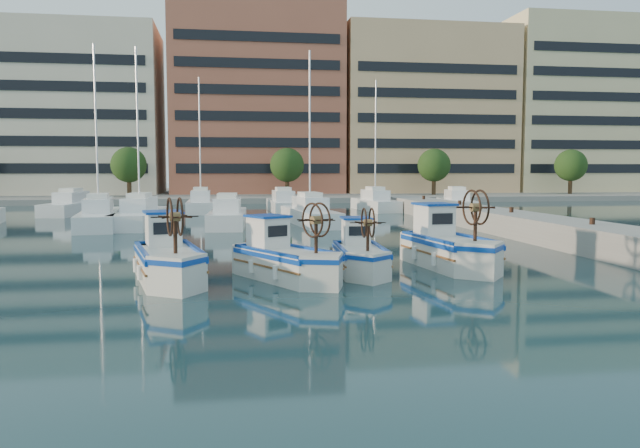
{
  "coord_description": "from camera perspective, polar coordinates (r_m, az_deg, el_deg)",
  "views": [
    {
      "loc": [
        -3.38,
        -19.74,
        3.66
      ],
      "look_at": [
        0.38,
        4.67,
        1.5
      ],
      "focal_mm": 35.0,
      "sensor_mm": 36.0,
      "label": 1
    }
  ],
  "objects": [
    {
      "name": "ground",
      "position": [
        20.36,
        0.94,
        -5.36
      ],
      "size": [
        300.0,
        300.0,
        0.0
      ],
      "primitive_type": "plane",
      "color": "#1B4248",
      "rests_on": "ground"
    },
    {
      "name": "quay",
      "position": [
        32.36,
        21.69,
        -0.78
      ],
      "size": [
        3.0,
        60.0,
        1.2
      ],
      "primitive_type": "cube",
      "color": "gray",
      "rests_on": "ground"
    },
    {
      "name": "waterfront",
      "position": [
        86.04,
        -0.31,
        9.96
      ],
      "size": [
        180.0,
        40.0,
        25.6
      ],
      "color": "gray",
      "rests_on": "ground"
    },
    {
      "name": "yacht_marina",
      "position": [
        47.4,
        -9.37,
        1.14
      ],
      "size": [
        39.97,
        22.71,
        11.5
      ],
      "color": "white",
      "rests_on": "ground"
    },
    {
      "name": "fishing_boat_a",
      "position": [
        21.14,
        -13.75,
        -2.97
      ],
      "size": [
        2.72,
        4.69,
        2.84
      ],
      "rotation": [
        0.0,
        0.0,
        0.21
      ],
      "color": "silver",
      "rests_on": "ground"
    },
    {
      "name": "fishing_boat_b",
      "position": [
        20.84,
        -3.33,
        -3.09
      ],
      "size": [
        3.43,
        4.4,
        2.66
      ],
      "rotation": [
        0.0,
        0.0,
        0.49
      ],
      "color": "silver",
      "rests_on": "ground"
    },
    {
      "name": "fishing_boat_c",
      "position": [
        22.26,
        3.65,
        -2.74
      ],
      "size": [
        1.8,
        3.93,
        2.42
      ],
      "rotation": [
        0.0,
        0.0,
        -0.06
      ],
      "color": "silver",
      "rests_on": "ground"
    },
    {
      "name": "fishing_boat_d",
      "position": [
        23.89,
        11.54,
        -1.92
      ],
      "size": [
        2.49,
        4.9,
        2.99
      ],
      "rotation": [
        0.0,
        0.0,
        0.12
      ],
      "color": "silver",
      "rests_on": "ground"
    }
  ]
}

